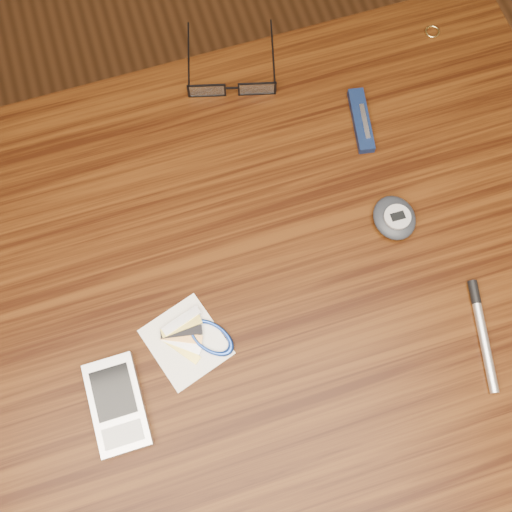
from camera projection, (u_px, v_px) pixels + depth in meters
The scene contains 9 objects.
ground at pixel (246, 375), 1.52m from camera, with size 3.80×3.80×0.00m, color #472814.
desk at pixel (240, 305), 0.91m from camera, with size 1.00×0.70×0.75m.
eyeglasses at pixel (232, 86), 0.90m from camera, with size 0.15×0.16×0.03m.
gold_ring at pixel (432, 32), 0.94m from camera, with size 0.02×0.02×0.00m, color tan.
pda_phone at pixel (117, 405), 0.76m from camera, with size 0.06×0.11×0.02m.
pedometer at pixel (395, 218), 0.83m from camera, with size 0.06×0.06×0.03m.
notepad_keys at pixel (197, 338), 0.79m from camera, with size 0.12×0.11×0.01m.
pocket_knife at pixel (361, 120), 0.89m from camera, with size 0.04×0.10×0.01m.
silver_pen at pixel (481, 327), 0.79m from camera, with size 0.04×0.14×0.01m.
Camera 1 is at (-0.05, -0.23, 1.53)m, focal length 45.00 mm.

